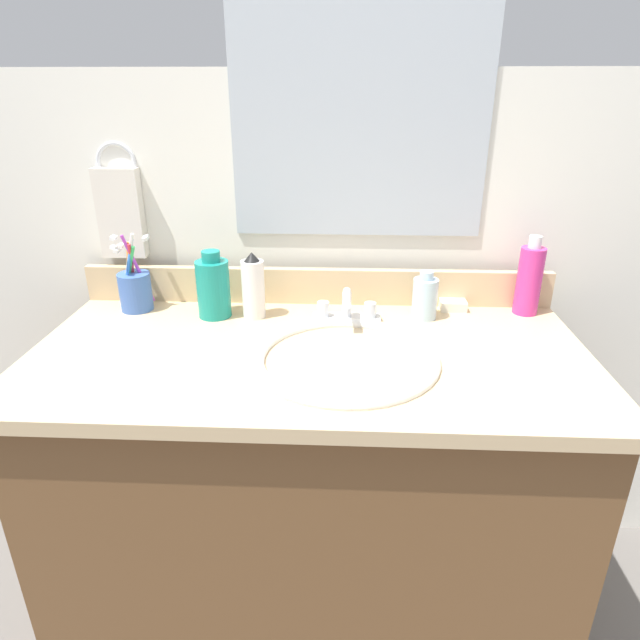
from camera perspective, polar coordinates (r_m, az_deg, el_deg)
The scene contains 16 objects.
ground_plane at distance 1.63m, azimuth -0.93°, elevation -27.49°, with size 6.00×6.00×0.00m, color #66605B.
vanity_cabinet at distance 1.37m, azimuth -1.03°, elevation -17.92°, with size 1.13×0.53×0.72m, color brown.
countertop at distance 1.16m, azimuth -1.16°, elevation -3.83°, with size 1.17×0.58×0.03m, color #D1B284.
backsplash at distance 1.39m, azimuth -0.42°, elevation 3.57°, with size 1.17×0.02×0.09m, color #D1B284.
back_wall at distance 1.50m, azimuth -0.27°, elevation -0.81°, with size 2.27×0.04×1.30m, color white.
mirror_panel at distance 1.35m, azimuth 4.17°, elevation 20.54°, with size 0.60×0.01×0.56m, color #B2BCC6.
towel_ring at distance 1.47m, azimuth -20.45°, elevation 15.11°, with size 0.10×0.10×0.01m, color silver.
hand_towel at distance 1.47m, azimuth -20.06°, elevation 10.39°, with size 0.11×0.04×0.22m, color silver.
sink_basin at distance 1.13m, azimuth 2.69°, elevation -5.58°, with size 0.38×0.38×0.11m.
faucet at distance 1.28m, azimuth 2.78°, elevation 0.91°, with size 0.16×0.10×0.08m.
bottle_gel_clear at distance 1.32m, azimuth 10.87°, elevation 2.31°, with size 0.06×0.06×0.12m.
bottle_mouthwash_teal at distance 1.32m, azimuth -11.06°, elevation 3.36°, with size 0.08×0.08×0.16m.
bottle_soap_pink at distance 1.40m, azimuth 20.97°, elevation 3.96°, with size 0.06×0.06×0.19m.
bottle_lotion_white at distance 1.30m, azimuth -6.97°, elevation 3.42°, with size 0.05×0.05×0.16m.
cup_blue_plastic at distance 1.42m, azimuth -18.73°, elevation 3.10°, with size 0.09×0.08×0.19m.
soap_bar at distance 1.39m, azimuth 13.68°, elevation 1.50°, with size 0.06×0.04×0.02m, color white.
Camera 1 is at (0.07, -1.03, 1.26)m, focal length 30.72 mm.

